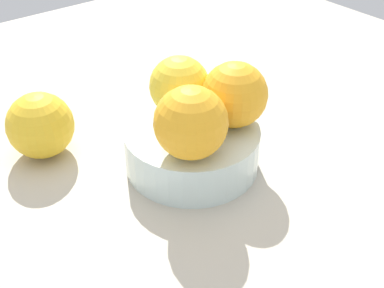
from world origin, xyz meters
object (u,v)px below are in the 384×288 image
object	(u,v)px
orange_in_bowl_0	(191,123)
orange_loose_0	(40,125)
orange_in_bowl_1	(235,95)
orange_in_bowl_2	(180,86)
fruit_bowl	(192,148)

from	to	relation	value
orange_in_bowl_0	orange_loose_0	world-z (taller)	orange_in_bowl_0
orange_in_bowl_1	orange_loose_0	bearing A→B (deg)	49.30
orange_in_bowl_0	orange_loose_0	distance (cm)	18.86
orange_in_bowl_0	orange_in_bowl_2	size ratio (longest dim) A/B	1.10
orange_in_bowl_1	orange_loose_0	xyz separation A→B (cm)	(14.15, 16.45, -4.50)
fruit_bowl	orange_in_bowl_2	world-z (taller)	orange_in_bowl_2
fruit_bowl	orange_loose_0	xyz separation A→B (cm)	(12.41, 12.06, 1.56)
orange_loose_0	orange_in_bowl_0	bearing A→B (deg)	-149.44
orange_in_bowl_2	orange_loose_0	bearing A→B (deg)	56.76
orange_in_bowl_0	orange_loose_0	xyz separation A→B (cm)	(15.74, 9.30, -4.62)
fruit_bowl	orange_in_bowl_2	bearing A→B (deg)	-17.59
orange_in_bowl_1	orange_loose_0	distance (cm)	22.17
orange_in_bowl_2	orange_loose_0	size ratio (longest dim) A/B	0.88
fruit_bowl	orange_in_bowl_2	size ratio (longest dim) A/B	2.21
orange_loose_0	fruit_bowl	bearing A→B (deg)	-135.83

